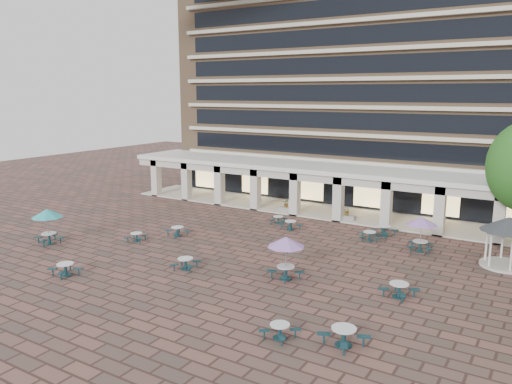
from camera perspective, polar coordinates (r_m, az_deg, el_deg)
ground at (r=34.64m, az=-1.88°, el=-7.29°), size 120.00×120.00×0.00m
apartment_building at (r=55.89m, az=12.92°, el=12.62°), size 40.00×15.50×25.20m
retail_arcade at (r=46.60m, az=8.16°, el=1.25°), size 42.00×6.60×4.40m
picnic_table_0 at (r=33.06m, az=-20.95°, el=-8.15°), size 1.95×1.95×0.76m
picnic_table_1 at (r=32.28m, az=-8.07°, el=-7.99°), size 1.90×1.90×0.73m
picnic_table_2 at (r=23.61m, az=2.74°, el=-15.45°), size 1.73×1.73×0.69m
picnic_table_3 at (r=23.28m, az=9.99°, el=-15.79°), size 2.30×2.30×0.84m
picnic_table_4 at (r=39.80m, az=-22.75°, el=-2.40°), size 2.27×2.27×2.62m
picnic_table_5 at (r=38.82m, az=-13.50°, el=-4.95°), size 1.75×1.75×0.66m
picnic_table_6 at (r=29.84m, az=3.45°, el=-5.89°), size 2.27×2.27×2.62m
picnic_table_7 at (r=28.92m, az=16.03°, el=-10.59°), size 2.10×2.10×0.80m
picnic_table_8 at (r=39.60m, az=-8.97°, el=-4.37°), size 1.92×1.92×0.74m
picnic_table_9 at (r=42.84m, az=2.55°, el=-3.12°), size 1.71×1.71×0.64m
picnic_table_10 at (r=38.88m, az=12.84°, el=-4.84°), size 1.90×1.90×0.71m
picnic_table_11 at (r=36.78m, az=18.40°, el=-3.31°), size 2.17×2.17×2.51m
picnic_table_12 at (r=41.07m, az=3.97°, el=-3.70°), size 1.98×1.98×0.72m
picnic_table_13 at (r=40.41m, az=14.41°, el=-4.20°), size 2.18×2.18×0.82m
gazebo at (r=35.71m, az=26.91°, el=-3.87°), size 3.49×3.49×3.25m
planter_left at (r=46.80m, az=3.48°, el=-1.74°), size 1.50×0.75×1.26m
planter_right at (r=44.39m, az=10.34°, el=-2.66°), size 1.50×0.76×1.22m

